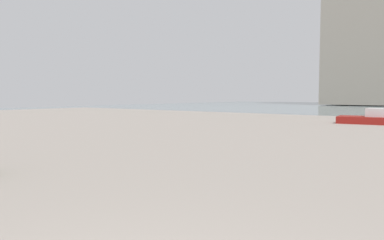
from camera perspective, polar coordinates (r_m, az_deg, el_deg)
name	(u,v)px	position (r m, az deg, el deg)	size (l,w,h in m)	color
boat	(384,120)	(21.49, 27.69, -0.03)	(4.61, 2.12, 0.95)	maroon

